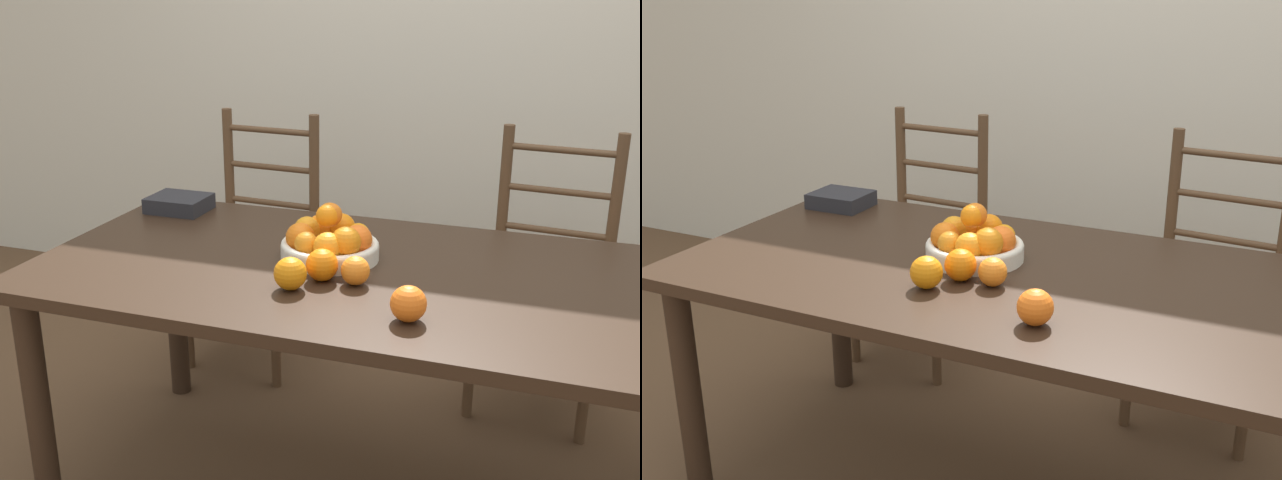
% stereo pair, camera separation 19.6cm
% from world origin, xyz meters
% --- Properties ---
extents(wall_back, '(8.00, 0.06, 2.60)m').
position_xyz_m(wall_back, '(0.00, 1.49, 1.30)').
color(wall_back, beige).
rests_on(wall_back, ground_plane).
extents(dining_table, '(1.83, 0.90, 0.72)m').
position_xyz_m(dining_table, '(0.00, 0.00, 0.64)').
color(dining_table, black).
rests_on(dining_table, ground_plane).
extents(fruit_bowl, '(0.27, 0.27, 0.16)m').
position_xyz_m(fruit_bowl, '(-0.14, 0.04, 0.78)').
color(fruit_bowl, silver).
rests_on(fruit_bowl, dining_table).
extents(orange_loose_0, '(0.08, 0.08, 0.08)m').
position_xyz_m(orange_loose_0, '(-0.16, -0.20, 0.77)').
color(orange_loose_0, orange).
rests_on(orange_loose_0, dining_table).
extents(orange_loose_1, '(0.07, 0.07, 0.07)m').
position_xyz_m(orange_loose_1, '(-0.02, -0.11, 0.76)').
color(orange_loose_1, orange).
rests_on(orange_loose_1, dining_table).
extents(orange_loose_2, '(0.08, 0.08, 0.08)m').
position_xyz_m(orange_loose_2, '(-0.11, -0.11, 0.77)').
color(orange_loose_2, orange).
rests_on(orange_loose_2, dining_table).
extents(orange_loose_3, '(0.08, 0.08, 0.08)m').
position_xyz_m(orange_loose_3, '(0.15, -0.28, 0.77)').
color(orange_loose_3, orange).
rests_on(orange_loose_3, dining_table).
extents(chair_left, '(0.45, 0.43, 0.97)m').
position_xyz_m(chair_left, '(-0.69, 0.75, 0.46)').
color(chair_left, '#513823').
rests_on(chair_left, ground_plane).
extents(chair_right, '(0.46, 0.44, 0.97)m').
position_xyz_m(chair_right, '(0.41, 0.75, 0.46)').
color(chair_right, '#513823').
rests_on(chair_right, ground_plane).
extents(book_stack, '(0.19, 0.16, 0.05)m').
position_xyz_m(book_stack, '(-0.76, 0.31, 0.75)').
color(book_stack, '#232328').
rests_on(book_stack, dining_table).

